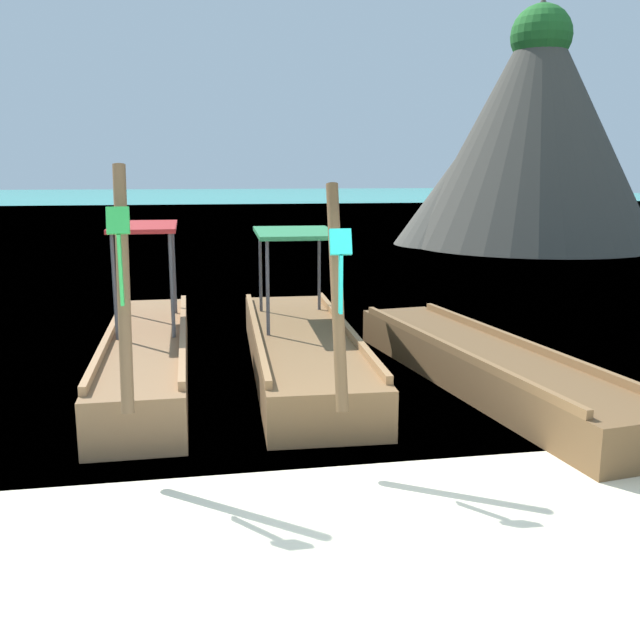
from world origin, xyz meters
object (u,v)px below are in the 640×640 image
at_px(longtail_boat_green_ribbon, 148,353).
at_px(longtail_boat_turquoise_ribbon, 301,347).
at_px(longtail_boat_red_ribbon, 486,367).
at_px(karst_rock, 528,131).

relative_size(longtail_boat_green_ribbon, longtail_boat_turquoise_ribbon, 0.94).
height_order(longtail_boat_green_ribbon, longtail_boat_red_ribbon, longtail_boat_green_ribbon).
bearing_deg(karst_rock, longtail_boat_red_ribbon, -117.17).
distance_m(longtail_boat_green_ribbon, longtail_boat_red_ribbon, 4.58).
relative_size(longtail_boat_red_ribbon, karst_rock, 0.67).
bearing_deg(longtail_boat_turquoise_ribbon, karst_rock, 55.26).
xyz_separation_m(longtail_boat_turquoise_ribbon, karst_rock, (11.21, 16.17, 3.99)).
height_order(longtail_boat_turquoise_ribbon, longtail_boat_red_ribbon, longtail_boat_turquoise_ribbon).
height_order(longtail_boat_turquoise_ribbon, karst_rock, karst_rock).
distance_m(longtail_boat_turquoise_ribbon, longtail_boat_red_ribbon, 2.59).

